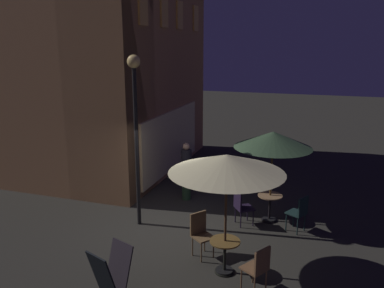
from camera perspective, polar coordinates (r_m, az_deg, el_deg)
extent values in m
plane|color=#2A2823|center=(10.08, -3.45, -12.39)|extent=(60.00, 60.00, 0.00)
cube|color=tan|center=(14.23, -6.52, 10.94)|extent=(7.22, 1.99, 7.44)
cube|color=tan|center=(13.50, -22.22, 9.82)|extent=(1.99, 7.51, 7.44)
cube|color=#F6BA51|center=(11.64, -7.17, 19.16)|extent=(0.55, 0.06, 0.95)
cube|color=#F6BA51|center=(13.06, -4.08, 18.68)|extent=(0.55, 0.06, 0.95)
cube|color=#F6BA51|center=(14.39, -1.82, 18.29)|extent=(0.55, 0.06, 0.95)
cube|color=#F6BA51|center=(16.12, 0.53, 17.86)|extent=(0.55, 0.06, 0.95)
cube|color=beige|center=(13.86, -2.97, 0.59)|extent=(5.06, 0.08, 2.10)
cylinder|color=black|center=(9.77, -8.07, -0.68)|extent=(0.10, 0.10, 4.05)
sphere|color=#FBD279|center=(9.45, -8.52, 11.84)|extent=(0.32, 0.32, 0.32)
cube|color=black|center=(7.73, -10.66, -17.37)|extent=(0.48, 0.62, 0.96)
cube|color=black|center=(7.54, -12.85, -18.36)|extent=(0.48, 0.62, 0.96)
cylinder|color=black|center=(8.44, 4.74, -18.05)|extent=(0.40, 0.40, 0.03)
cylinder|color=black|center=(8.27, 4.79, -16.14)|extent=(0.06, 0.06, 0.68)
cylinder|color=brown|center=(8.09, 4.84, -13.97)|extent=(0.62, 0.62, 0.03)
cylinder|color=black|center=(10.74, 11.16, -10.83)|extent=(0.40, 0.40, 0.03)
cylinder|color=black|center=(10.60, 11.25, -9.21)|extent=(0.06, 0.06, 0.69)
cylinder|color=#8D6847|center=(10.47, 11.34, -7.39)|extent=(0.64, 0.64, 0.03)
cylinder|color=black|center=(8.43, 4.74, -17.96)|extent=(0.36, 0.36, 0.06)
cylinder|color=#47301E|center=(7.86, 4.92, -10.55)|extent=(0.05, 0.05, 2.45)
cone|color=beige|center=(7.46, 5.10, -2.87)|extent=(2.25, 2.25, 0.36)
cylinder|color=black|center=(10.73, 11.17, -10.75)|extent=(0.36, 0.36, 0.06)
cylinder|color=#52391E|center=(10.30, 11.47, -4.93)|extent=(0.05, 0.05, 2.37)
cone|color=#324930|center=(10.02, 11.76, 0.64)|extent=(1.98, 1.98, 0.41)
cylinder|color=brown|center=(8.80, 3.16, -14.93)|extent=(0.03, 0.03, 0.46)
cylinder|color=brown|center=(8.63, 1.37, -15.55)|extent=(0.03, 0.03, 0.46)
cylinder|color=brown|center=(9.03, 1.84, -14.11)|extent=(0.03, 0.03, 0.46)
cylinder|color=brown|center=(8.86, 0.08, -14.69)|extent=(0.03, 0.03, 0.46)
cube|color=brown|center=(8.71, 1.62, -13.40)|extent=(0.58, 0.58, 0.04)
cube|color=brown|center=(8.73, 0.90, -11.41)|extent=(0.35, 0.28, 0.49)
cylinder|color=brown|center=(7.87, 7.21, -18.96)|extent=(0.03, 0.03, 0.44)
cylinder|color=brown|center=(8.08, 8.87, -18.06)|extent=(0.03, 0.03, 0.44)
cylinder|color=brown|center=(7.69, 9.11, -19.90)|extent=(0.03, 0.03, 0.44)
cylinder|color=brown|center=(7.91, 10.76, -18.94)|extent=(0.03, 0.03, 0.44)
cube|color=brown|center=(7.76, 9.06, -17.49)|extent=(0.56, 0.56, 0.04)
cube|color=brown|center=(7.53, 10.24, -16.41)|extent=(0.37, 0.25, 0.46)
cylinder|color=black|center=(10.21, 13.58, -11.01)|extent=(0.03, 0.03, 0.46)
cylinder|color=black|center=(10.46, 14.58, -10.44)|extent=(0.03, 0.03, 0.46)
cylinder|color=black|center=(10.06, 15.14, -11.52)|extent=(0.03, 0.03, 0.46)
cylinder|color=black|center=(10.31, 16.12, -10.93)|extent=(0.03, 0.03, 0.46)
cube|color=black|center=(10.16, 14.94, -9.71)|extent=(0.55, 0.55, 0.04)
cube|color=black|center=(9.98, 15.92, -8.71)|extent=(0.37, 0.23, 0.45)
cylinder|color=black|center=(10.56, 8.10, -9.93)|extent=(0.03, 0.03, 0.43)
cylinder|color=black|center=(10.28, 8.92, -10.66)|extent=(0.03, 0.03, 0.43)
cylinder|color=black|center=(10.43, 6.35, -10.19)|extent=(0.03, 0.03, 0.43)
cylinder|color=black|center=(10.14, 7.13, -10.95)|extent=(0.03, 0.03, 0.43)
cube|color=black|center=(10.26, 7.67, -9.24)|extent=(0.60, 0.60, 0.04)
cube|color=black|center=(10.08, 6.69, -8.04)|extent=(0.37, 0.28, 0.48)
cylinder|color=#2C4A2C|center=(11.75, -0.82, -6.02)|extent=(0.27, 0.27, 0.89)
cylinder|color=black|center=(11.51, -0.83, -2.40)|extent=(0.31, 0.31, 0.66)
sphere|color=tan|center=(11.40, -0.84, -0.36)|extent=(0.21, 0.21, 0.21)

